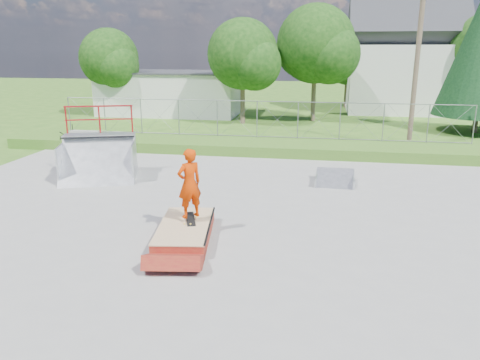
% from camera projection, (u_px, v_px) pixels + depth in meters
% --- Properties ---
extents(ground, '(120.00, 120.00, 0.00)m').
position_uv_depth(ground, '(205.00, 220.00, 13.39)').
color(ground, '#33601B').
rests_on(ground, ground).
extents(concrete_pad, '(20.00, 16.00, 0.04)m').
position_uv_depth(concrete_pad, '(205.00, 220.00, 13.38)').
color(concrete_pad, gray).
rests_on(concrete_pad, ground).
extents(grass_berm, '(24.00, 3.00, 0.50)m').
position_uv_depth(grass_berm, '(254.00, 146.00, 22.32)').
color(grass_berm, '#33601B').
rests_on(grass_berm, ground).
extents(grind_box, '(1.67, 2.84, 0.40)m').
position_uv_depth(grind_box, '(185.00, 232.00, 12.03)').
color(grind_box, maroon).
rests_on(grind_box, concrete_pad).
extents(quarter_pipe, '(3.22, 2.97, 2.65)m').
position_uv_depth(quarter_pipe, '(97.00, 145.00, 17.15)').
color(quarter_pipe, '#94979B').
rests_on(quarter_pipe, concrete_pad).
extents(flat_bank_ramp, '(1.41, 1.50, 0.42)m').
position_uv_depth(flat_bank_ramp, '(335.00, 179.00, 16.86)').
color(flat_bank_ramp, '#94979B').
rests_on(flat_bank_ramp, concrete_pad).
extents(skateboard, '(0.48, 0.82, 0.13)m').
position_uv_depth(skateboard, '(190.00, 219.00, 12.21)').
color(skateboard, black).
rests_on(skateboard, grind_box).
extents(skater, '(0.78, 0.77, 1.82)m').
position_uv_depth(skater, '(189.00, 186.00, 11.96)').
color(skater, '#C32F01').
rests_on(skater, grind_box).
extents(concrete_stairs, '(1.50, 1.60, 0.80)m').
position_uv_depth(concrete_stairs, '(80.00, 140.00, 22.95)').
color(concrete_stairs, gray).
rests_on(concrete_stairs, ground).
extents(chain_link_fence, '(20.00, 0.06, 1.80)m').
position_uv_depth(chain_link_fence, '(257.00, 119.00, 22.96)').
color(chain_link_fence, gray).
rests_on(chain_link_fence, grass_berm).
extents(utility_building_flat, '(10.00, 6.00, 3.00)m').
position_uv_depth(utility_building_flat, '(173.00, 93.00, 35.17)').
color(utility_building_flat, silver).
rests_on(utility_building_flat, ground).
extents(gable_house, '(8.40, 6.08, 8.94)m').
position_uv_depth(gable_house, '(403.00, 61.00, 35.48)').
color(gable_house, silver).
rests_on(gable_house, ground).
extents(utility_pole, '(0.24, 0.24, 8.00)m').
position_uv_depth(utility_pole, '(417.00, 65.00, 22.42)').
color(utility_pole, brown).
rests_on(utility_pole, ground).
extents(tree_left_near, '(4.76, 4.48, 6.65)m').
position_uv_depth(tree_left_near, '(246.00, 57.00, 29.43)').
color(tree_left_near, brown).
rests_on(tree_left_near, ground).
extents(tree_center, '(5.44, 5.12, 7.60)m').
position_uv_depth(tree_center, '(320.00, 47.00, 30.38)').
color(tree_center, brown).
rests_on(tree_center, ground).
extents(tree_left_far, '(4.42, 4.16, 6.18)m').
position_uv_depth(tree_left_far, '(111.00, 60.00, 33.10)').
color(tree_left_far, brown).
rests_on(tree_left_far, ground).
extents(tree_back_mid, '(4.08, 3.84, 5.70)m').
position_uv_depth(tree_back_mid, '(351.00, 63.00, 37.93)').
color(tree_back_mid, brown).
rests_on(tree_back_mid, ground).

